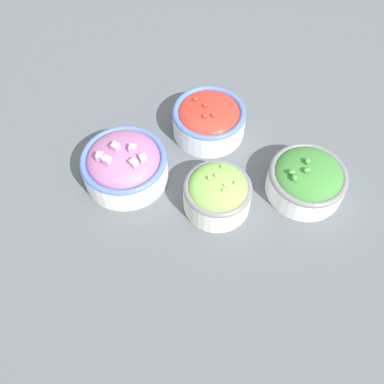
# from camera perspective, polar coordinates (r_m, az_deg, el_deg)

# --- Properties ---
(ground_plane) EXTENTS (3.00, 3.00, 0.00)m
(ground_plane) POSITION_cam_1_polar(r_m,az_deg,el_deg) (0.76, 0.00, -1.23)
(ground_plane) COLOR #4C5156
(bowl_broccoli) EXTENTS (0.14, 0.14, 0.08)m
(bowl_broccoli) POSITION_cam_1_polar(r_m,az_deg,el_deg) (0.78, 15.08, 1.77)
(bowl_broccoli) COLOR white
(bowl_broccoli) RESTS_ON ground_plane
(bowl_red_onion) EXTENTS (0.15, 0.15, 0.09)m
(bowl_red_onion) POSITION_cam_1_polar(r_m,az_deg,el_deg) (0.77, -9.00, 3.74)
(bowl_red_onion) COLOR white
(bowl_red_onion) RESTS_ON ground_plane
(bowl_lettuce) EXTENTS (0.12, 0.12, 0.08)m
(bowl_lettuce) POSITION_cam_1_polar(r_m,az_deg,el_deg) (0.73, 3.41, -0.03)
(bowl_lettuce) COLOR silver
(bowl_lettuce) RESTS_ON ground_plane
(bowl_cherry_tomatoes) EXTENTS (0.14, 0.14, 0.07)m
(bowl_cherry_tomatoes) POSITION_cam_1_polar(r_m,az_deg,el_deg) (0.84, 2.28, 9.79)
(bowl_cherry_tomatoes) COLOR silver
(bowl_cherry_tomatoes) RESTS_ON ground_plane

